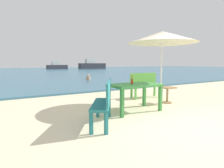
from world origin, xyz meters
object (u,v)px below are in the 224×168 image
at_px(picnic_table_green, 135,88).
at_px(bench_teal_center, 104,100).
at_px(beer_bottle_amber, 132,81).
at_px(bench_green_left, 145,84).
at_px(patio_umbrella, 162,37).
at_px(boat_barge, 92,65).
at_px(boat_sailboat, 57,66).
at_px(swimmer_person, 88,78).
at_px(side_table_wood, 167,92).

bearing_deg(picnic_table_green, bench_teal_center, -155.09).
height_order(beer_bottle_amber, bench_green_left, beer_bottle_amber).
bearing_deg(patio_umbrella, boat_barge, 69.34).
bearing_deg(boat_barge, bench_teal_center, -113.73).
bearing_deg(boat_sailboat, boat_barge, -12.90).
height_order(bench_teal_center, swimmer_person, bench_teal_center).
relative_size(side_table_wood, bench_teal_center, 0.45).
height_order(side_table_wood, boat_sailboat, boat_sailboat).
height_order(swimmer_person, boat_sailboat, boat_sailboat).
distance_m(side_table_wood, bench_teal_center, 2.98).
height_order(bench_teal_center, boat_barge, boat_barge).
bearing_deg(picnic_table_green, bench_green_left, 42.06).
distance_m(beer_bottle_amber, side_table_wood, 1.82).
bearing_deg(bench_teal_center, side_table_wood, 16.89).
relative_size(bench_green_left, swimmer_person, 2.98).
height_order(boat_barge, boat_sailboat, boat_barge).
distance_m(picnic_table_green, beer_bottle_amber, 0.25).
xyz_separation_m(beer_bottle_amber, bench_teal_center, (-1.12, -0.53, -0.31)).
xyz_separation_m(picnic_table_green, beer_bottle_amber, (-0.13, -0.05, 0.20)).
bearing_deg(swimmer_person, boat_sailboat, 81.16).
height_order(side_table_wood, boat_barge, boat_barge).
distance_m(patio_umbrella, side_table_wood, 1.82).
bearing_deg(swimmer_person, beer_bottle_amber, -105.45).
xyz_separation_m(patio_umbrella, bench_green_left, (0.41, 1.25, -1.58)).
bearing_deg(swimmer_person, boat_barge, 65.26).
relative_size(picnic_table_green, swimmer_person, 3.41).
bearing_deg(bench_teal_center, swimmer_person, 69.07).
bearing_deg(side_table_wood, swimmer_person, 85.35).
height_order(bench_teal_center, bench_green_left, same).
height_order(beer_bottle_amber, patio_umbrella, patio_umbrella).
distance_m(beer_bottle_amber, swimmer_person, 9.03).
bearing_deg(bench_teal_center, picnic_table_green, 24.91).
bearing_deg(swimmer_person, picnic_table_green, -104.72).
bearing_deg(bench_green_left, boat_barge, 69.25).
height_order(beer_bottle_amber, side_table_wood, beer_bottle_amber).
xyz_separation_m(bench_teal_center, bench_green_left, (2.83, 2.00, 0.00)).
distance_m(side_table_wood, boat_sailboat, 35.25).
xyz_separation_m(side_table_wood, bench_green_left, (-0.02, 1.14, 0.19)).
relative_size(picnic_table_green, boat_sailboat, 0.33).
height_order(beer_bottle_amber, bench_teal_center, beer_bottle_amber).
bearing_deg(side_table_wood, bench_green_left, 90.89).
relative_size(patio_umbrella, bench_green_left, 1.88).
bearing_deg(boat_sailboat, bench_green_left, -98.14).
bearing_deg(swimmer_person, patio_umbrella, -97.45).
xyz_separation_m(bench_teal_center, swimmer_person, (3.52, 9.21, -0.30)).
bearing_deg(swimmer_person, bench_green_left, -95.52).
bearing_deg(beer_bottle_amber, side_table_wood, 10.92).
bearing_deg(bench_green_left, beer_bottle_amber, -139.22).
height_order(swimmer_person, boat_barge, boat_barge).
height_order(patio_umbrella, swimmer_person, patio_umbrella).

